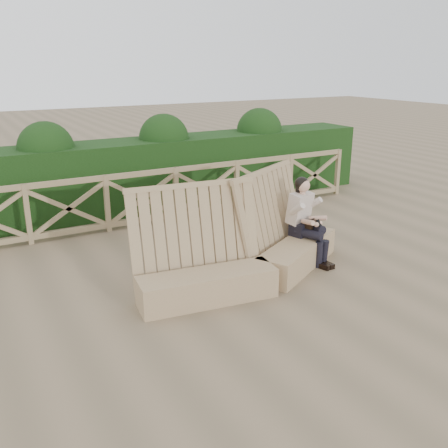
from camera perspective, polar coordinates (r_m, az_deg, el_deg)
ground at (r=7.12m, az=0.98°, el=-7.89°), size 60.00×60.00×0.00m
bench at (r=7.36m, az=3.20°, el=-3.73°), size 3.69×1.59×1.55m
woman at (r=8.12m, az=9.29°, el=0.74°), size 0.50×0.90×1.38m
guardrail at (r=9.92m, az=-9.30°, el=2.90°), size 10.10×0.09×1.10m
hedge at (r=10.98m, az=-11.56°, el=5.31°), size 12.00×1.20×1.50m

